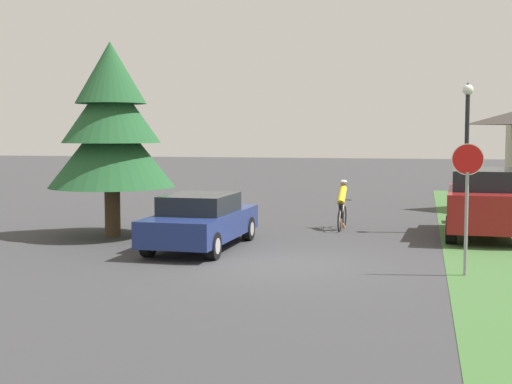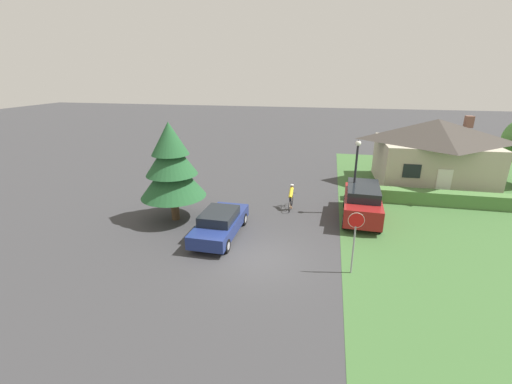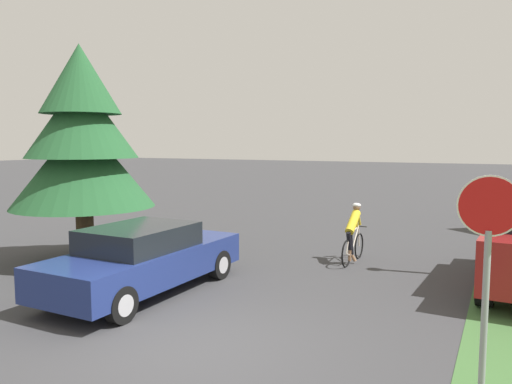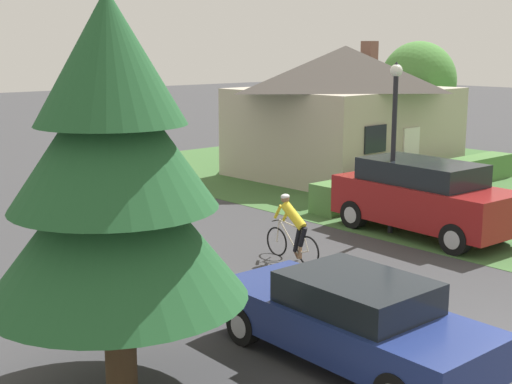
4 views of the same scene
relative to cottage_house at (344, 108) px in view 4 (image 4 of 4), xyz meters
The scene contains 8 objects.
cottage_house is the anchor object (origin of this frame).
hedge_row 4.77m from the cottage_house, 101.02° to the right, with size 9.88×0.90×0.88m, color #4C7A3D.
sedan_left_lane 16.80m from the cottage_house, 138.03° to the right, with size 1.90×4.59×1.38m.
cyclist 11.69m from the cottage_house, 144.03° to the right, with size 0.44×1.72×1.51m.
parked_suv_right 9.21m from the cottage_house, 125.65° to the right, with size 2.19×4.81×1.90m.
street_lamp 8.89m from the cottage_house, 130.54° to the right, with size 0.31×0.31×4.37m.
conifer_tall_near 18.31m from the cottage_house, 148.03° to the right, with size 3.54×3.54×5.45m.
deciduous_tree_right 6.71m from the cottage_house, 12.32° to the left, with size 3.36×3.36×5.00m.
Camera 4 is at (-10.15, -4.82, 4.71)m, focal length 50.00 mm.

